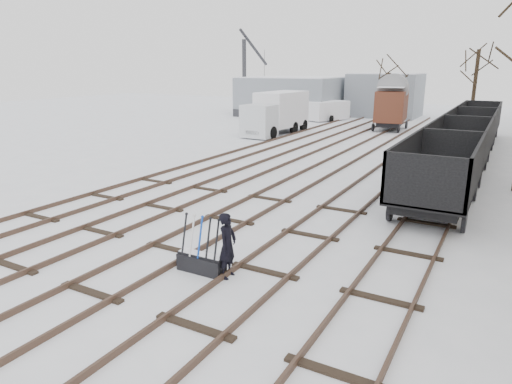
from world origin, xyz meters
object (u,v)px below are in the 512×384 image
(lorry, at_px, (276,113))
(worker, at_px, (228,246))
(ground_frame, at_px, (201,262))
(box_van_wagon, at_px, (392,105))
(freight_wagon_a, at_px, (437,184))
(panel_van, at_px, (328,111))
(crane, at_px, (245,94))

(lorry, bearing_deg, worker, -62.84)
(ground_frame, xyz_separation_m, box_van_wagon, (-2.36, 30.13, 1.80))
(lorry, bearing_deg, freight_wagon_a, -43.28)
(box_van_wagon, bearing_deg, lorry, -143.39)
(box_van_wagon, height_order, lorry, box_van_wagon)
(ground_frame, height_order, freight_wagon_a, freight_wagon_a)
(box_van_wagon, relative_size, panel_van, 1.06)
(lorry, bearing_deg, crane, 133.74)
(freight_wagon_a, xyz_separation_m, box_van_wagon, (-6.80, 21.59, 1.09))
(crane, bearing_deg, panel_van, 6.94)
(freight_wagon_a, height_order, lorry, lorry)
(ground_frame, height_order, crane, crane)
(box_van_wagon, xyz_separation_m, panel_van, (-6.97, 3.90, -1.10))
(box_van_wagon, distance_m, panel_van, 8.07)
(ground_frame, xyz_separation_m, worker, (0.75, 0.10, 0.56))
(worker, height_order, freight_wagon_a, freight_wagon_a)
(freight_wagon_a, xyz_separation_m, panel_van, (-13.77, 25.50, -0.02))
(ground_frame, bearing_deg, box_van_wagon, 94.09)
(freight_wagon_a, bearing_deg, lorry, 133.59)
(lorry, bearing_deg, panel_van, 91.84)
(worker, bearing_deg, freight_wagon_a, -28.30)
(ground_frame, distance_m, freight_wagon_a, 9.65)
(freight_wagon_a, relative_size, box_van_wagon, 1.29)
(lorry, xyz_separation_m, panel_van, (0.24, 10.77, -0.69))
(box_van_wagon, height_order, crane, crane)
(ground_frame, xyz_separation_m, crane, (-18.56, 33.73, 2.05))
(lorry, relative_size, crane, 0.82)
(box_van_wagon, xyz_separation_m, crane, (-16.20, 3.61, 0.25))
(worker, relative_size, freight_wagon_a, 0.26)
(crane, bearing_deg, freight_wagon_a, -42.50)
(worker, relative_size, box_van_wagon, 0.34)
(lorry, bearing_deg, box_van_wagon, 46.74)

